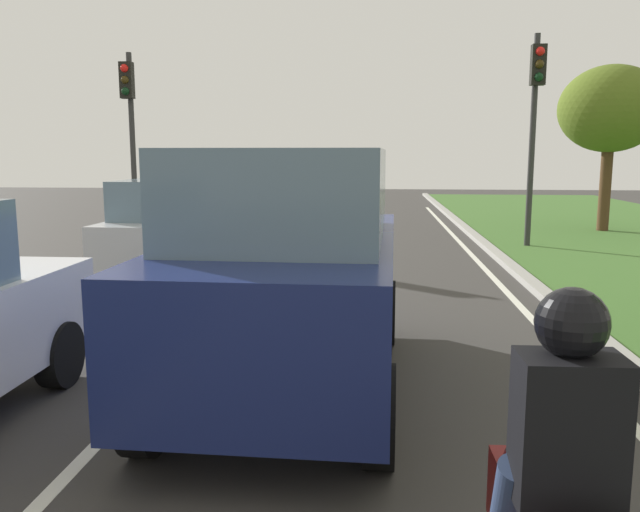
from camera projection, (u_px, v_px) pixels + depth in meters
The scene contains 10 objects.
ground_plane at pixel (295, 279), 11.58m from camera, with size 60.00×60.00×0.00m, color #383533.
lane_line_center at pixel (256, 278), 11.64m from camera, with size 0.12×32.00×0.01m, color silver.
lane_line_right_edge at pixel (498, 282), 11.27m from camera, with size 0.12×32.00×0.01m, color silver.
curb_right at pixel (527, 280), 11.22m from camera, with size 0.24×48.00×0.12m, color #9E9B93.
car_suv_ahead at pixel (291, 269), 6.03m from camera, with size 2.08×4.55×2.28m.
car_hatchback_far at pixel (171, 229), 11.74m from camera, with size 1.81×3.74×1.78m.
rider_person at pixel (565, 425), 2.51m from camera, with size 0.51×0.41×1.16m.
traffic_light_near_right at pixel (535, 106), 14.79m from camera, with size 0.32×0.50×4.96m.
traffic_light_overhead_left at pixel (130, 115), 16.39m from camera, with size 0.32×0.50×4.78m.
tree_roadside_far at pixel (611, 110), 17.90m from camera, with size 2.83×2.83×4.68m.
Camera 1 is at (1.44, 2.72, 2.24)m, focal length 36.03 mm.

